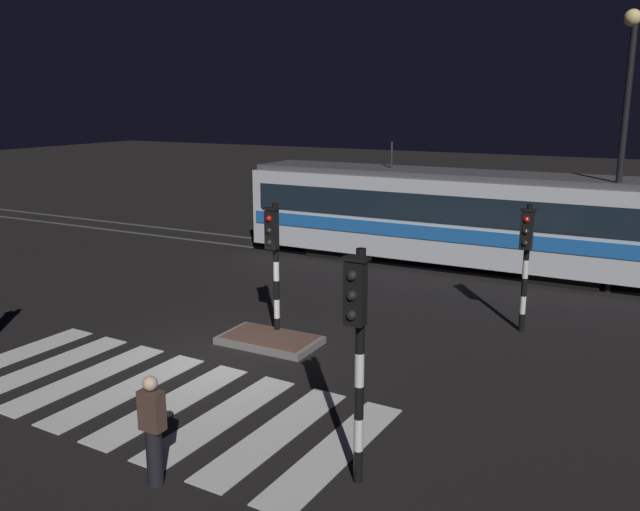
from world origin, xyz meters
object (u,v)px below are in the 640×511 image
(tram, at_px, (449,216))
(traffic_light_corner_near_right, at_px, (357,334))
(traffic_light_median_centre, at_px, (274,250))
(pedestrian_waiting_at_kerb, at_px, (153,430))
(street_lamp_trackside_right, at_px, (624,123))
(traffic_light_corner_far_right, at_px, (526,250))

(tram, bearing_deg, traffic_light_corner_near_right, -77.64)
(traffic_light_median_centre, bearing_deg, traffic_light_corner_near_right, -47.40)
(tram, relative_size, pedestrian_waiting_at_kerb, 8.37)
(street_lamp_trackside_right, distance_m, tram, 6.19)
(traffic_light_median_centre, height_order, street_lamp_trackside_right, street_lamp_trackside_right)
(traffic_light_corner_far_right, height_order, traffic_light_median_centre, traffic_light_median_centre)
(street_lamp_trackside_right, bearing_deg, traffic_light_median_centre, -130.62)
(traffic_light_corner_far_right, distance_m, street_lamp_trackside_right, 5.58)
(traffic_light_corner_far_right, relative_size, tram, 0.22)
(traffic_light_corner_far_right, bearing_deg, traffic_light_corner_near_right, -95.14)
(street_lamp_trackside_right, distance_m, pedestrian_waiting_at_kerb, 15.25)
(traffic_light_corner_far_right, distance_m, pedestrian_waiting_at_kerb, 9.97)
(traffic_light_corner_far_right, distance_m, traffic_light_median_centre, 6.00)
(street_lamp_trackside_right, bearing_deg, traffic_light_corner_near_right, -100.16)
(tram, bearing_deg, traffic_light_corner_far_right, -56.78)
(tram, bearing_deg, street_lamp_trackside_right, -11.58)
(traffic_light_corner_far_right, bearing_deg, pedestrian_waiting_at_kerb, -109.59)
(traffic_light_corner_far_right, height_order, pedestrian_waiting_at_kerb, traffic_light_corner_far_right)
(traffic_light_corner_near_right, distance_m, pedestrian_waiting_at_kerb, 3.30)
(traffic_light_corner_far_right, xyz_separation_m, pedestrian_waiting_at_kerb, (-3.32, -9.32, -1.20))
(traffic_light_median_centre, relative_size, pedestrian_waiting_at_kerb, 1.89)
(pedestrian_waiting_at_kerb, bearing_deg, tram, 91.40)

